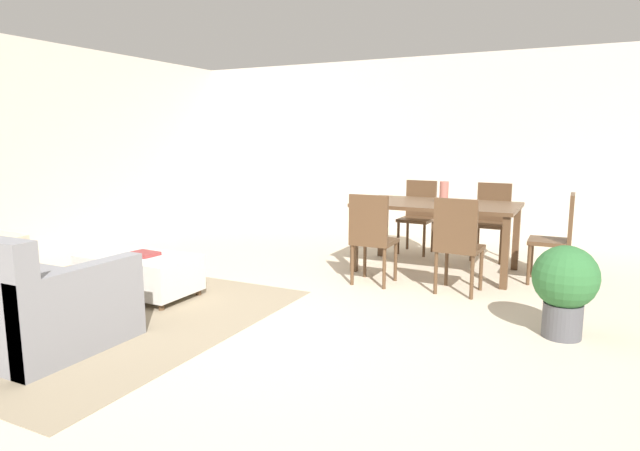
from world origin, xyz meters
TOP-DOWN VIEW (x-y plane):
  - ground_plane at (0.00, 0.00)m, footprint 10.80×10.80m
  - wall_back at (0.00, 5.00)m, footprint 9.00×0.12m
  - area_rug at (-1.83, -0.38)m, footprint 3.00×2.80m
  - ottoman_table at (-1.72, 0.22)m, footprint 1.08×0.59m
  - dining_table at (0.52, 2.41)m, footprint 1.71×0.99m
  - dining_chair_near_left at (0.09, 1.53)m, footprint 0.40×0.40m
  - dining_chair_near_right at (0.93, 1.58)m, footprint 0.42×0.42m
  - dining_chair_far_left at (0.06, 3.28)m, footprint 0.42×0.42m
  - dining_chair_far_right at (0.97, 3.30)m, footprint 0.42×0.42m
  - dining_chair_head_east at (1.76, 2.41)m, footprint 0.41×0.41m
  - vase_centerpiece at (0.59, 2.40)m, footprint 0.09×0.09m
  - book_on_ottoman at (-1.66, 0.23)m, footprint 0.28×0.22m
  - potted_plant at (1.88, 0.83)m, footprint 0.47×0.47m

SIDE VIEW (x-z plane):
  - ground_plane at x=0.00m, z-range 0.00..0.00m
  - area_rug at x=-1.83m, z-range 0.00..0.01m
  - ottoman_table at x=-1.72m, z-range 0.03..0.42m
  - book_on_ottoman at x=-1.66m, z-range 0.39..0.42m
  - potted_plant at x=1.88m, z-range 0.06..0.75m
  - dining_chair_near_left at x=0.09m, z-range 0.06..0.98m
  - dining_chair_near_right at x=0.93m, z-range 0.06..0.98m
  - dining_chair_far_left at x=0.06m, z-range 0.06..0.98m
  - dining_chair_far_right at x=0.97m, z-range 0.06..0.98m
  - dining_chair_head_east at x=1.76m, z-range 0.06..0.98m
  - dining_table at x=0.52m, z-range 0.29..1.05m
  - vase_centerpiece at x=0.59m, z-range 0.76..1.00m
  - wall_back at x=0.00m, z-range 0.00..2.70m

